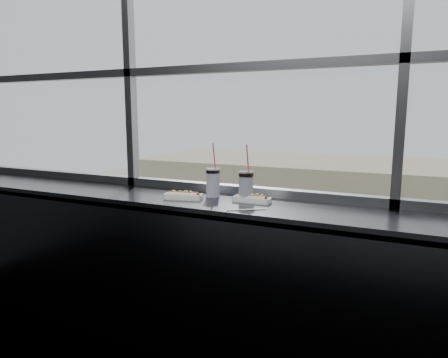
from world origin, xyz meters
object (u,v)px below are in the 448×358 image
at_px(loose_straw, 246,210).
at_px(wrapper, 170,195).
at_px(car_near_b, 214,323).
at_px(tree_left, 267,232).
at_px(soda_cup_right, 246,185).
at_px(car_near_a, 115,300).
at_px(car_near_c, 361,356).
at_px(car_far_a, 248,269).
at_px(pedestrian_a, 320,263).
at_px(hotdog_tray_right, 252,199).
at_px(hotdog_tray_left, 183,196).
at_px(tree_center, 412,240).
at_px(soda_cup_left, 213,181).
at_px(pedestrian_b, 361,263).
at_px(car_far_b, 385,292).

bearing_deg(loose_straw, wrapper, 133.40).
bearing_deg(car_near_b, tree_left, 5.90).
relative_size(soda_cup_right, loose_straw, 1.63).
relative_size(car_near_a, car_near_c, 0.82).
xyz_separation_m(car_far_a, pedestrian_a, (4.65, 3.64, 0.02)).
bearing_deg(pedestrian_a, hotdog_tray_right, -80.29).
relative_size(hotdog_tray_right, tree_left, 0.06).
relative_size(hotdog_tray_left, car_near_b, 0.05).
bearing_deg(wrapper, loose_straw, -14.04).
bearing_deg(car_near_b, hotdog_tray_left, -152.62).
relative_size(car_near_a, pedestrian_a, 2.62).
distance_m(hotdog_tray_left, tree_center, 29.62).
bearing_deg(car_far_a, wrapper, -156.49).
xyz_separation_m(soda_cup_left, tree_left, (-8.96, 28.17, -9.31)).
relative_size(soda_cup_right, tree_left, 0.09).
bearing_deg(car_near_a, soda_cup_left, -137.43).
height_order(car_near_b, tree_left, tree_left).
distance_m(hotdog_tray_left, soda_cup_left, 0.24).
bearing_deg(hotdog_tray_left, pedestrian_a, 85.78).
relative_size(soda_cup_left, pedestrian_a, 0.18).
distance_m(hotdog_tray_left, loose_straw, 0.52).
bearing_deg(pedestrian_b, wrapper, 2.48).
relative_size(hotdog_tray_left, tree_left, 0.06).
relative_size(hotdog_tray_right, tree_center, 0.04).
distance_m(car_far_a, car_near_b, 8.07).
relative_size(car_near_a, pedestrian_b, 2.55).
xyz_separation_m(soda_cup_right, car_far_b, (0.22, 24.23, -11.05)).
distance_m(hotdog_tray_left, car_far_b, 26.70).
bearing_deg(tree_center, car_far_b, -109.41).
relative_size(car_far_b, car_far_a, 1.06).
bearing_deg(car_far_b, pedestrian_b, 29.20).
bearing_deg(tree_center, loose_straw, -93.09).
xyz_separation_m(soda_cup_right, car_near_a, (-15.32, 16.23, -11.21)).
bearing_deg(pedestrian_b, soda_cup_left, 3.04).
distance_m(loose_straw, tree_left, 31.33).
bearing_deg(car_far_a, hotdog_tray_left, -156.25).
relative_size(hotdog_tray_right, car_near_c, 0.04).
xyz_separation_m(loose_straw, car_near_b, (-8.42, 16.46, -11.05)).
xyz_separation_m(soda_cup_left, car_near_a, (-15.05, 16.17, -11.21)).
distance_m(wrapper, tree_left, 31.00).
xyz_separation_m(car_far_a, pedestrian_b, (7.57, 4.74, 0.05)).
bearing_deg(car_near_a, car_near_b, -90.37).
distance_m(soda_cup_right, pedestrian_a, 30.37).
bearing_deg(loose_straw, car_far_a, 78.61).
distance_m(car_near_c, pedestrian_a, 12.41).
bearing_deg(pedestrian_b, soda_cup_right, 3.57).
distance_m(car_near_b, car_near_a, 7.00).
relative_size(car_far_b, car_near_a, 1.16).
bearing_deg(tree_center, hotdog_tray_left, -94.13).
height_order(car_far_a, car_near_a, car_far_a).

